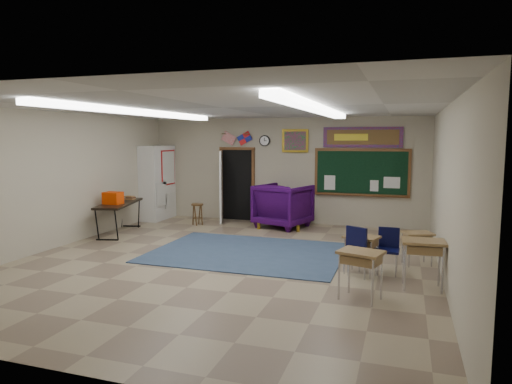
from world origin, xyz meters
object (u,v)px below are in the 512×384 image
(student_desk_front_left, at_px, (361,253))
(folding_table, at_px, (119,217))
(wingback_armchair, at_px, (283,205))
(wooden_stool, at_px, (197,214))
(student_desk_front_right, at_px, (417,247))

(student_desk_front_left, bearing_deg, folding_table, -177.81)
(wingback_armchair, bearing_deg, student_desk_front_left, 140.51)
(wingback_armchair, distance_m, wooden_stool, 2.42)
(wingback_armchair, xyz_separation_m, student_desk_front_left, (2.45, -3.81, -0.21))
(student_desk_front_right, bearing_deg, student_desk_front_left, -158.44)
(student_desk_front_right, height_order, folding_table, folding_table)
(student_desk_front_right, xyz_separation_m, wooden_stool, (-5.76, 2.38, -0.05))
(student_desk_front_left, xyz_separation_m, student_desk_front_right, (0.96, 0.95, -0.03))
(wingback_armchair, relative_size, folding_table, 0.65)
(folding_table, relative_size, wooden_stool, 3.38)
(wooden_stool, bearing_deg, student_desk_front_right, -22.40)
(folding_table, bearing_deg, student_desk_front_left, -30.01)
(student_desk_front_left, relative_size, folding_table, 0.34)
(wingback_armchair, distance_m, student_desk_front_right, 4.46)
(student_desk_front_right, height_order, wooden_stool, student_desk_front_right)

